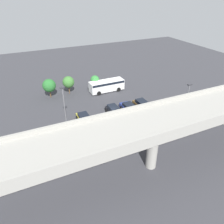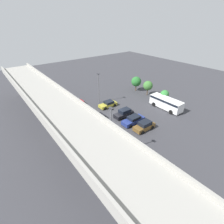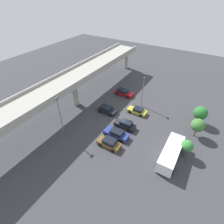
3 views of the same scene
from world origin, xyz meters
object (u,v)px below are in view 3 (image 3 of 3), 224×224
at_px(parked_car_4, 137,111).
at_px(lamp_post_near_aisle, 143,90).
at_px(tree_front_centre, 198,125).
at_px(parked_car_0, 109,143).
at_px(parked_car_1, 116,134).
at_px(shuttle_bus, 171,153).
at_px(tree_front_left, 187,146).
at_px(parked_car_3, 107,110).
at_px(parked_car_2, 125,124).
at_px(parked_car_5, 123,92).
at_px(lamp_post_mid_lot, 60,114).
at_px(tree_front_right, 201,113).

height_order(parked_car_4, lamp_post_near_aisle, lamp_post_near_aisle).
distance_m(lamp_post_near_aisle, tree_front_centre, 13.64).
relative_size(parked_car_0, parked_car_1, 0.89).
bearing_deg(tree_front_centre, parked_car_1, 122.09).
bearing_deg(parked_car_4, parked_car_1, 88.14).
bearing_deg(shuttle_bus, tree_front_left, -43.37).
relative_size(parked_car_0, parked_car_4, 1.00).
bearing_deg(parked_car_1, parked_car_3, -44.50).
distance_m(parked_car_0, tree_front_left, 13.16).
xyz_separation_m(parked_car_2, parked_car_5, (10.94, 6.35, -0.02)).
height_order(lamp_post_near_aisle, lamp_post_mid_lot, lamp_post_mid_lot).
height_order(parked_car_4, shuttle_bus, shuttle_bus).
xyz_separation_m(parked_car_3, tree_front_left, (-3.47, -17.90, 1.65)).
distance_m(parked_car_0, parked_car_2, 5.96).
height_order(tree_front_left, tree_front_centre, tree_front_centre).
distance_m(parked_car_2, tree_front_right, 15.38).
bearing_deg(tree_front_right, tree_front_left, 178.12).
xyz_separation_m(parked_car_0, tree_front_left, (4.93, -12.10, 1.58)).
distance_m(parked_car_0, lamp_post_near_aisle, 15.28).
xyz_separation_m(parked_car_3, tree_front_centre, (2.43, -18.46, 1.95)).
height_order(parked_car_5, shuttle_bus, shuttle_bus).
bearing_deg(tree_front_centre, tree_front_left, 174.62).
bearing_deg(parked_car_4, parked_car_5, -39.41).
distance_m(parked_car_1, parked_car_2, 3.15).
relative_size(shuttle_bus, tree_front_right, 1.89).
relative_size(parked_car_3, tree_front_centre, 1.11).
xyz_separation_m(parked_car_0, tree_front_centre, (10.83, -12.65, 1.88)).
bearing_deg(parked_car_5, parked_car_1, -66.59).
bearing_deg(tree_front_left, parked_car_2, 85.09).
xyz_separation_m(lamp_post_near_aisle, tree_front_left, (-9.92, -12.36, -2.00)).
bearing_deg(tree_front_right, parked_car_5, 84.12).
height_order(parked_car_3, lamp_post_near_aisle, lamp_post_near_aisle).
bearing_deg(shuttle_bus, tree_front_centre, -17.29).
xyz_separation_m(parked_car_4, lamp_post_near_aisle, (3.20, 0.43, 3.70)).
distance_m(parked_car_0, parked_car_1, 2.82).
bearing_deg(parked_car_0, parked_car_2, -91.16).
height_order(tree_front_left, tree_front_right, tree_front_right).
bearing_deg(parked_car_1, shuttle_bus, -179.48).
xyz_separation_m(parked_car_4, parked_car_5, (5.25, 6.39, 0.10)).
bearing_deg(tree_front_left, lamp_post_near_aisle, 51.24).
height_order(parked_car_1, tree_front_right, tree_front_right).
distance_m(parked_car_1, lamp_post_near_aisle, 12.58).
distance_m(parked_car_0, tree_front_centre, 16.76).
xyz_separation_m(parked_car_1, lamp_post_mid_lot, (-4.69, 9.10, 4.12)).
bearing_deg(parked_car_4, parked_car_3, 28.62).
relative_size(parked_car_3, shuttle_bus, 0.56).
bearing_deg(lamp_post_mid_lot, parked_car_3, -18.40).
bearing_deg(parked_car_0, parked_car_3, -55.34).
height_order(parked_car_4, tree_front_right, tree_front_right).
xyz_separation_m(shuttle_bus, tree_front_left, (2.02, -1.91, 0.86)).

